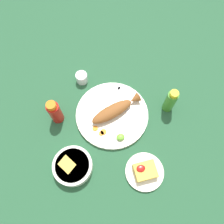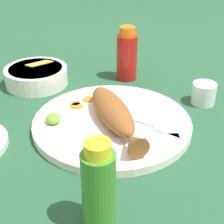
% 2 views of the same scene
% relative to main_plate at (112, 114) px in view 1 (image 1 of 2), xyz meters
% --- Properties ---
extents(ground_plane, '(4.00, 4.00, 0.00)m').
position_rel_main_plate_xyz_m(ground_plane, '(0.00, 0.00, -0.01)').
color(ground_plane, '#235133').
extents(main_plate, '(0.36, 0.36, 0.02)m').
position_rel_main_plate_xyz_m(main_plate, '(0.00, 0.00, 0.00)').
color(main_plate, white).
rests_on(main_plate, ground_plane).
extents(fried_fish, '(0.27, 0.13, 0.05)m').
position_rel_main_plate_xyz_m(fried_fish, '(-0.02, -0.00, 0.03)').
color(fried_fish, brown).
rests_on(fried_fish, main_plate).
extents(fork_near, '(0.12, 0.16, 0.00)m').
position_rel_main_plate_xyz_m(fork_near, '(-0.03, -0.09, 0.01)').
color(fork_near, silver).
rests_on(fork_near, main_plate).
extents(fork_far, '(0.02, 0.19, 0.00)m').
position_rel_main_plate_xyz_m(fork_far, '(-0.08, -0.06, 0.01)').
color(fork_far, silver).
rests_on(fork_far, main_plate).
extents(carrot_slice_near, '(0.03, 0.03, 0.00)m').
position_rel_main_plate_xyz_m(carrot_slice_near, '(0.10, 0.06, 0.01)').
color(carrot_slice_near, orange).
rests_on(carrot_slice_near, main_plate).
extents(carrot_slice_mid, '(0.02, 0.02, 0.00)m').
position_rel_main_plate_xyz_m(carrot_slice_mid, '(0.07, 0.09, 0.01)').
color(carrot_slice_mid, orange).
rests_on(carrot_slice_mid, main_plate).
extents(carrot_slice_far, '(0.03, 0.03, 0.00)m').
position_rel_main_plate_xyz_m(carrot_slice_far, '(0.06, 0.08, 0.01)').
color(carrot_slice_far, orange).
rests_on(carrot_slice_far, main_plate).
extents(lime_wedge_main, '(0.04, 0.03, 0.02)m').
position_rel_main_plate_xyz_m(lime_wedge_main, '(-0.01, 0.13, 0.02)').
color(lime_wedge_main, '#6BB233').
rests_on(lime_wedge_main, main_plate).
extents(hot_sauce_bottle_red, '(0.06, 0.06, 0.15)m').
position_rel_main_plate_xyz_m(hot_sauce_bottle_red, '(0.26, -0.05, 0.06)').
color(hot_sauce_bottle_red, '#B21914').
rests_on(hot_sauce_bottle_red, ground_plane).
extents(hot_sauce_bottle_green, '(0.05, 0.05, 0.15)m').
position_rel_main_plate_xyz_m(hot_sauce_bottle_green, '(-0.28, 0.03, 0.06)').
color(hot_sauce_bottle_green, '#3D8428').
rests_on(hot_sauce_bottle_green, ground_plane).
extents(salt_cup, '(0.06, 0.06, 0.05)m').
position_rel_main_plate_xyz_m(salt_cup, '(0.10, -0.24, 0.01)').
color(salt_cup, silver).
rests_on(salt_cup, ground_plane).
extents(side_plate_fries, '(0.17, 0.17, 0.01)m').
position_rel_main_plate_xyz_m(side_plate_fries, '(-0.07, 0.31, -0.00)').
color(side_plate_fries, white).
rests_on(side_plate_fries, ground_plane).
extents(fries_pile, '(0.09, 0.08, 0.04)m').
position_rel_main_plate_xyz_m(fries_pile, '(-0.07, 0.30, 0.02)').
color(fries_pile, gold).
rests_on(fries_pile, side_plate_fries).
extents(guacamole_bowl, '(0.17, 0.17, 0.06)m').
position_rel_main_plate_xyz_m(guacamole_bowl, '(0.23, 0.21, 0.02)').
color(guacamole_bowl, white).
rests_on(guacamole_bowl, ground_plane).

